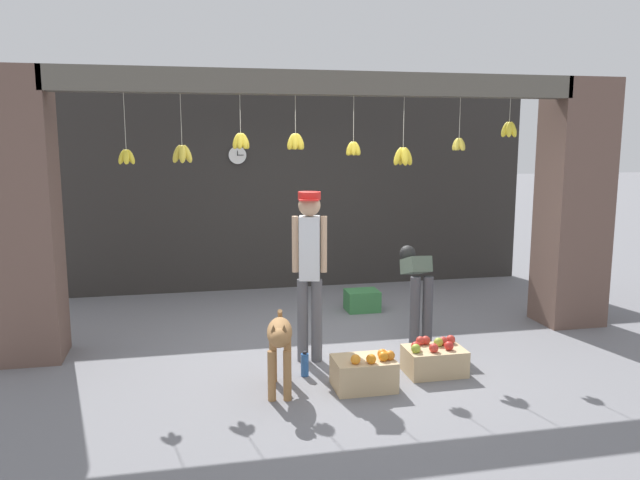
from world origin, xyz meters
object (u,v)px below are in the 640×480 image
Objects in this scene: shopkeeper at (310,262)px; produce_box_green at (362,300)px; fruit_crate_apples at (434,359)px; fruit_crate_oranges at (364,372)px; wall_clock at (237,155)px; worker_stooping at (417,282)px; dog at (280,340)px; water_bottle at (305,364)px.

shopkeeper is 4.04× the size of produce_box_green.
fruit_crate_oranges is at bearing -164.47° from fruit_crate_apples.
worker_stooping is at bearing -58.05° from wall_clock.
fruit_crate_apples is at bearing 165.21° from shopkeeper.
shopkeeper reaches higher than fruit_crate_oranges.
worker_stooping is 3.48m from wall_clock.
fruit_crate_apples is at bearing -88.31° from produce_box_green.
fruit_crate_oranges is at bearing -105.43° from produce_box_green.
shopkeeper is (0.41, 0.71, 0.54)m from dog.
shopkeeper reaches higher than produce_box_green.
fruit_crate_oranges is 2.01× the size of wall_clock.
dog is at bearing -89.63° from wall_clock.
fruit_crate_apples reaches higher than produce_box_green.
fruit_crate_oranges is at bearing 126.67° from shopkeeper.
worker_stooping is at bearing -149.35° from shopkeeper.
worker_stooping is (1.68, 1.11, 0.18)m from dog.
dog is 1.46× the size of fruit_crate_apples.
wall_clock is at bearing -68.86° from shopkeeper.
worker_stooping reaches higher than fruit_crate_oranges.
worker_stooping is 1.59m from fruit_crate_oranges.
wall_clock is (-1.52, 3.72, 1.84)m from fruit_crate_apples.
dog reaches higher than fruit_crate_apples.
produce_box_green is at bearing 91.69° from fruit_crate_apples.
dog is 1.54m from fruit_crate_apples.
water_bottle is 0.90× the size of wall_clock.
fruit_crate_apples is (1.50, 0.13, -0.34)m from dog.
worker_stooping reaches higher than produce_box_green.
shopkeeper is 3.17× the size of fruit_crate_oranges.
worker_stooping is at bearing 132.81° from dog.
wall_clock is (-0.03, 3.85, 1.50)m from dog.
dog is at bearing -131.19° from water_bottle.
wall_clock is at bearing 135.09° from produce_box_green.
produce_box_green is 1.76× the size of water_bottle.
dog is at bearing -141.31° from worker_stooping.
fruit_crate_apples is at bearing -67.71° from wall_clock.
shopkeeper is 0.99m from water_bottle.
fruit_crate_oranges reaches higher than produce_box_green.
produce_box_green is (-0.07, 2.26, -0.01)m from fruit_crate_apples.
fruit_crate_oranges is 0.62m from water_bottle.
fruit_crate_oranges is 2.24× the size of water_bottle.
worker_stooping is at bearing 29.40° from water_bottle.
fruit_crate_oranges is 0.78m from fruit_crate_apples.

